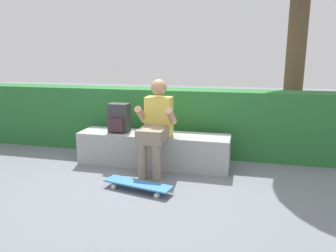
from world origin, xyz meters
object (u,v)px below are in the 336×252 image
object	(u,v)px
person_skater	(156,123)
skateboard_near_person	(138,184)
backpack_on_bench	(119,118)
bench_main	(153,149)

from	to	relation	value
person_skater	skateboard_near_person	world-z (taller)	person_skater
person_skater	backpack_on_bench	size ratio (longest dim) A/B	2.99
bench_main	person_skater	size ratio (longest dim) A/B	1.74
person_skater	skateboard_near_person	xyz separation A→B (m)	(-0.03, -0.66, -0.57)
skateboard_near_person	backpack_on_bench	xyz separation A→B (m)	(-0.56, 0.87, 0.57)
bench_main	backpack_on_bench	xyz separation A→B (m)	(-0.49, -0.01, 0.42)
bench_main	person_skater	bearing A→B (deg)	-64.37
bench_main	skateboard_near_person	size ratio (longest dim) A/B	2.53
bench_main	backpack_on_bench	bearing A→B (deg)	-178.90
backpack_on_bench	bench_main	bearing A→B (deg)	1.10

